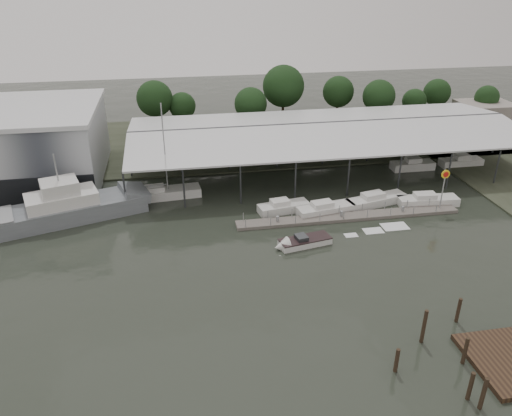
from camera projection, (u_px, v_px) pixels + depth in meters
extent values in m
plane|color=#262C23|center=(240.00, 274.00, 50.27)|extent=(200.00, 200.00, 0.00)
cube|color=#3D4332|center=(206.00, 142.00, 87.40)|extent=(140.00, 30.00, 0.30)
cube|color=#A3A8AD|center=(13.00, 147.00, 70.33)|extent=(24.00, 20.00, 10.00)
cube|color=silver|center=(5.00, 110.00, 68.05)|extent=(24.50, 20.50, 0.60)
cube|color=#2F3234|center=(325.00, 123.00, 74.69)|extent=(58.00, 0.40, 0.30)
cylinder|color=#2F3234|center=(125.00, 192.00, 61.83)|extent=(0.24, 0.24, 5.50)
cylinder|color=#2F3234|center=(134.00, 136.00, 82.19)|extent=(0.24, 0.24, 5.50)
cylinder|color=#2F3234|center=(458.00, 119.00, 91.08)|extent=(0.24, 0.24, 5.50)
cube|color=#655F59|center=(349.00, 217.00, 61.34)|extent=(28.00, 2.00, 0.40)
cylinder|color=gray|center=(246.00, 224.00, 58.28)|extent=(0.10, 0.10, 1.20)
cylinder|color=gray|center=(444.00, 202.00, 63.86)|extent=(0.10, 0.10, 1.20)
cube|color=gray|center=(341.00, 214.00, 60.96)|extent=(0.30, 0.30, 0.70)
cylinder|color=gray|center=(442.00, 193.00, 62.17)|extent=(0.16, 0.16, 5.00)
cylinder|color=yellow|center=(446.00, 174.00, 61.07)|extent=(1.10, 0.12, 1.10)
cylinder|color=red|center=(446.00, 175.00, 61.01)|extent=(0.70, 0.05, 0.70)
cube|color=gray|center=(485.00, 113.00, 97.66)|extent=(10.00, 8.00, 4.00)
cube|color=slate|center=(73.00, 211.00, 61.07)|extent=(18.05, 10.09, 2.40)
cube|color=slate|center=(134.00, 192.00, 63.81)|extent=(4.62, 5.61, 1.82)
cube|color=silver|center=(62.00, 200.00, 59.85)|extent=(9.04, 6.47, 1.80)
cube|color=silver|center=(59.00, 187.00, 59.10)|extent=(5.05, 4.67, 1.61)
cylinder|color=gray|center=(56.00, 168.00, 58.05)|extent=(0.18, 0.18, 3.50)
cube|color=gray|center=(3.00, 215.00, 57.32)|extent=(3.46, 5.24, 0.15)
cube|color=silver|center=(165.00, 194.00, 66.68)|extent=(9.72, 3.51, 1.40)
cube|color=silver|center=(153.00, 189.00, 65.92)|extent=(3.20, 2.08, 0.80)
cylinder|color=gray|center=(165.00, 149.00, 63.99)|extent=(0.16, 0.16, 11.84)
cylinder|color=gray|center=(154.00, 185.00, 65.77)|extent=(3.50, 0.46, 0.12)
cube|color=silver|center=(305.00, 242.00, 55.46)|extent=(6.11, 3.09, 0.90)
cone|color=silver|center=(281.00, 247.00, 54.54)|extent=(1.96, 2.27, 2.00)
cube|color=black|center=(305.00, 239.00, 55.29)|extent=(6.13, 3.15, 0.12)
cube|color=#2F3234|center=(301.00, 238.00, 55.03)|extent=(1.45, 1.61, 0.50)
cube|color=silver|center=(351.00, 235.00, 57.52)|extent=(2.30, 1.50, 0.04)
cube|color=silver|center=(373.00, 231.00, 58.48)|extent=(3.10, 2.00, 0.04)
cube|color=silver|center=(395.00, 226.00, 59.45)|extent=(3.90, 2.50, 0.04)
cube|color=silver|center=(284.00, 208.00, 62.93)|extent=(6.77, 3.28, 1.10)
cube|color=silver|center=(280.00, 202.00, 62.50)|extent=(2.51, 1.97, 0.70)
cube|color=silver|center=(326.00, 210.00, 62.40)|extent=(7.63, 3.41, 1.10)
cube|color=silver|center=(322.00, 204.00, 61.97)|extent=(2.81, 2.02, 0.70)
cube|color=silver|center=(376.00, 201.00, 64.80)|extent=(8.62, 4.10, 1.10)
cube|color=silver|center=(373.00, 195.00, 64.37)|extent=(3.22, 2.25, 0.70)
cube|color=silver|center=(428.00, 201.00, 64.69)|extent=(7.92, 2.78, 1.10)
cube|color=silver|center=(425.00, 196.00, 64.26)|extent=(2.84, 1.81, 0.70)
cylinder|color=#35271A|center=(465.00, 354.00, 38.69)|extent=(0.32, 0.32, 3.08)
cylinder|color=#35271A|center=(470.00, 389.00, 35.46)|extent=(0.32, 0.32, 3.07)
cylinder|color=#35271A|center=(396.00, 363.00, 37.97)|extent=(0.32, 0.32, 2.76)
cylinder|color=#35271A|center=(423.00, 329.00, 40.73)|extent=(0.32, 0.32, 3.80)
cylinder|color=#35271A|center=(458.00, 313.00, 43.25)|extent=(0.32, 0.32, 3.04)
cylinder|color=#35271A|center=(483.00, 397.00, 34.64)|extent=(0.32, 0.32, 3.40)
cylinder|color=black|center=(157.00, 121.00, 91.28)|extent=(0.50, 0.50, 4.62)
sphere|color=#203E19|center=(155.00, 99.00, 89.46)|extent=(6.47, 6.47, 6.47)
cylinder|color=black|center=(183.00, 123.00, 92.38)|extent=(0.50, 0.50, 3.51)
sphere|color=#203E19|center=(182.00, 106.00, 90.99)|extent=(4.92, 4.92, 4.92)
cylinder|color=black|center=(251.00, 124.00, 90.41)|extent=(0.50, 0.50, 4.15)
sphere|color=#203E19|center=(251.00, 104.00, 88.77)|extent=(5.82, 5.82, 5.82)
cylinder|color=black|center=(283.00, 112.00, 94.98)|extent=(0.50, 0.50, 5.54)
sphere|color=#203E19|center=(283.00, 86.00, 92.78)|extent=(7.76, 7.76, 7.76)
cylinder|color=black|center=(337.00, 111.00, 98.11)|extent=(0.50, 0.50, 4.28)
sphere|color=#203E19|center=(338.00, 92.00, 96.42)|extent=(6.00, 6.00, 6.00)
cylinder|color=black|center=(377.00, 116.00, 94.69)|extent=(0.50, 0.50, 4.32)
sphere|color=#203E19|center=(379.00, 96.00, 92.98)|extent=(6.05, 6.05, 6.05)
cylinder|color=black|center=(412.00, 116.00, 96.92)|extent=(0.50, 0.50, 3.28)
sphere|color=#203E19|center=(414.00, 101.00, 95.63)|extent=(4.59, 4.59, 4.59)
cylinder|color=black|center=(434.00, 109.00, 100.30)|extent=(0.50, 0.50, 3.79)
sphere|color=#203E19|center=(437.00, 92.00, 98.80)|extent=(5.31, 5.31, 5.31)
cylinder|color=black|center=(484.00, 112.00, 99.17)|extent=(0.50, 0.50, 3.32)
sphere|color=#203E19|center=(487.00, 97.00, 97.85)|extent=(4.65, 4.65, 4.65)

